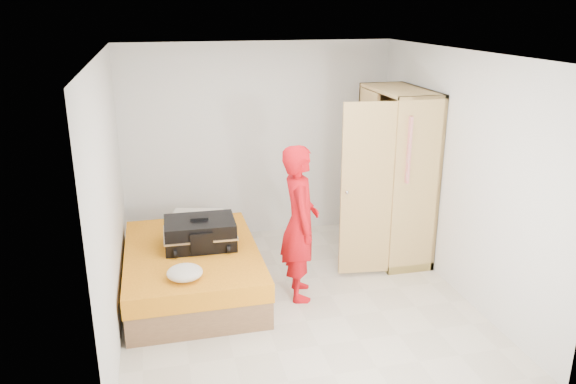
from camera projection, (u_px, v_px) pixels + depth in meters
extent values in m
plane|color=beige|center=(295.00, 300.00, 6.06)|extent=(4.00, 4.00, 0.00)
plane|color=white|center=(296.00, 53.00, 5.24)|extent=(4.00, 4.00, 0.00)
cube|color=white|center=(259.00, 141.00, 7.50)|extent=(3.60, 0.02, 2.60)
cube|color=white|center=(369.00, 272.00, 3.81)|extent=(3.60, 0.02, 2.60)
cube|color=white|center=(110.00, 199.00, 5.25)|extent=(0.02, 4.00, 2.60)
cube|color=white|center=(457.00, 173.00, 6.05)|extent=(0.02, 4.00, 2.60)
cube|color=#89603E|center=(193.00, 278.00, 6.22)|extent=(1.40, 2.00, 0.30)
cube|color=orange|center=(192.00, 257.00, 6.14)|extent=(1.42, 2.02, 0.20)
cube|color=tan|center=(416.00, 173.00, 6.96)|extent=(0.04, 1.20, 2.10)
cube|color=tan|center=(417.00, 189.00, 6.36)|extent=(0.58, 0.04, 2.10)
cube|color=tan|center=(378.00, 162.00, 7.43)|extent=(0.58, 0.04, 2.10)
cube|color=tan|center=(401.00, 90.00, 6.57)|extent=(0.58, 1.20, 0.04)
cube|color=tan|center=(391.00, 249.00, 7.21)|extent=(0.58, 1.20, 0.10)
cube|color=tan|center=(366.00, 169.00, 7.11)|extent=(0.04, 0.59, 2.00)
cube|color=tan|center=(367.00, 191.00, 6.28)|extent=(0.59, 0.11, 2.00)
cylinder|color=#B2B2B7|center=(400.00, 104.00, 6.62)|extent=(0.02, 1.10, 0.02)
imported|color=red|center=(300.00, 223.00, 5.91)|extent=(0.48, 0.66, 1.69)
cube|color=black|center=(200.00, 233.00, 6.15)|extent=(0.77, 0.56, 0.30)
cube|color=black|center=(199.00, 219.00, 6.10)|extent=(0.20, 0.06, 0.03)
ellipsoid|color=silver|center=(185.00, 273.00, 5.42)|extent=(0.35, 0.35, 0.13)
cube|color=silver|center=(198.00, 216.00, 6.91)|extent=(0.66, 0.44, 0.11)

